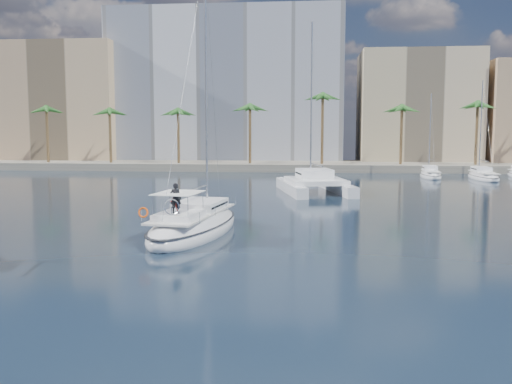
# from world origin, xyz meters

# --- Properties ---
(ground) EXTENTS (160.00, 160.00, 0.00)m
(ground) POSITION_xyz_m (0.00, 0.00, 0.00)
(ground) COLOR black
(ground) RESTS_ON ground
(quay) EXTENTS (120.00, 14.00, 1.20)m
(quay) POSITION_xyz_m (0.00, 61.00, 0.60)
(quay) COLOR gray
(quay) RESTS_ON ground
(building_modern) EXTENTS (42.00, 16.00, 28.00)m
(building_modern) POSITION_xyz_m (-12.00, 73.00, 14.00)
(building_modern) COLOR silver
(building_modern) RESTS_ON ground
(building_tan_left) EXTENTS (22.00, 14.00, 22.00)m
(building_tan_left) POSITION_xyz_m (-42.00, 69.00, 11.00)
(building_tan_left) COLOR tan
(building_tan_left) RESTS_ON ground
(building_beige) EXTENTS (20.00, 14.00, 20.00)m
(building_beige) POSITION_xyz_m (22.00, 70.00, 10.00)
(building_beige) COLOR #C8B08F
(building_beige) RESTS_ON ground
(palm_left) EXTENTS (3.60, 3.60, 12.30)m
(palm_left) POSITION_xyz_m (-34.00, 57.00, 10.28)
(palm_left) COLOR brown
(palm_left) RESTS_ON ground
(palm_centre) EXTENTS (3.60, 3.60, 12.30)m
(palm_centre) POSITION_xyz_m (0.00, 57.00, 10.28)
(palm_centre) COLOR brown
(palm_centre) RESTS_ON ground
(main_sloop) EXTENTS (5.76, 13.20, 18.94)m
(main_sloop) POSITION_xyz_m (-4.04, 2.09, 0.56)
(main_sloop) COLOR white
(main_sloop) RESTS_ON ground
(catamaran) EXTENTS (8.72, 13.47, 18.08)m
(catamaran) POSITION_xyz_m (3.85, 26.82, 1.16)
(catamaran) COLOR white
(catamaran) RESTS_ON ground
(seagull) EXTENTS (1.24, 0.53, 0.23)m
(seagull) POSITION_xyz_m (-6.70, 3.53, 0.58)
(seagull) COLOR silver
(seagull) RESTS_ON ground
(moored_yacht_a) EXTENTS (3.37, 9.52, 11.90)m
(moored_yacht_a) POSITION_xyz_m (20.00, 47.00, 0.00)
(moored_yacht_a) COLOR white
(moored_yacht_a) RESTS_ON ground
(moored_yacht_b) EXTENTS (3.32, 10.83, 13.72)m
(moored_yacht_b) POSITION_xyz_m (26.50, 45.00, 0.00)
(moored_yacht_b) COLOR white
(moored_yacht_b) RESTS_ON ground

